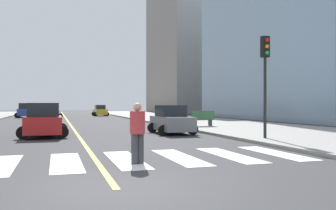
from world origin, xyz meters
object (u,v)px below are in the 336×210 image
(car_gray_nearest, at_px, (171,120))
(park_bench, at_px, (202,119))
(car_white_second, at_px, (51,110))
(car_blue_fourth, at_px, (26,111))
(pedestrian_crossing, at_px, (138,130))
(car_red_fifth, at_px, (44,121))
(car_yellow_third, at_px, (100,111))
(car_silver_sixth, at_px, (51,112))
(traffic_light_near_corner, at_px, (265,67))

(car_gray_nearest, relative_size, park_bench, 2.10)
(car_white_second, height_order, car_blue_fourth, car_blue_fourth)
(car_white_second, xyz_separation_m, pedestrian_crossing, (3.00, -53.48, 0.15))
(car_red_fifth, bearing_deg, car_gray_nearest, 0.66)
(car_blue_fourth, height_order, car_red_fifth, car_blue_fourth)
(car_gray_nearest, relative_size, car_yellow_third, 1.01)
(park_bench, bearing_deg, car_silver_sixth, 26.01)
(traffic_light_near_corner, xyz_separation_m, pedestrian_crossing, (-7.18, -4.75, -2.55))
(car_gray_nearest, height_order, car_red_fifth, car_red_fifth)
(car_gray_nearest, xyz_separation_m, car_blue_fourth, (-10.40, 31.65, 0.11))
(park_bench, bearing_deg, car_red_fifth, 109.51)
(car_gray_nearest, height_order, traffic_light_near_corner, traffic_light_near_corner)
(car_yellow_third, height_order, car_red_fifth, car_red_fifth)
(car_white_second, bearing_deg, car_gray_nearest, -79.83)
(car_silver_sixth, relative_size, traffic_light_near_corner, 0.87)
(car_yellow_third, bearing_deg, pedestrian_crossing, 82.99)
(car_blue_fourth, height_order, car_silver_sixth, car_blue_fourth)
(car_red_fifth, relative_size, park_bench, 2.25)
(car_silver_sixth, xyz_separation_m, park_bench, (10.76, -20.69, -0.17))
(car_white_second, bearing_deg, car_silver_sixth, -88.83)
(car_blue_fourth, relative_size, park_bench, 2.37)
(traffic_light_near_corner, bearing_deg, car_gray_nearest, -62.79)
(car_gray_nearest, distance_m, traffic_light_near_corner, 6.87)
(car_silver_sixth, bearing_deg, pedestrian_crossing, -82.82)
(traffic_light_near_corner, height_order, pedestrian_crossing, traffic_light_near_corner)
(car_yellow_third, distance_m, car_blue_fourth, 10.94)
(park_bench, bearing_deg, pedestrian_crossing, 149.68)
(car_gray_nearest, height_order, pedestrian_crossing, pedestrian_crossing)
(car_white_second, distance_m, traffic_light_near_corner, 49.86)
(car_gray_nearest, relative_size, pedestrian_crossing, 2.13)
(car_white_second, bearing_deg, traffic_light_near_corner, -77.64)
(traffic_light_near_corner, relative_size, pedestrian_crossing, 2.70)
(car_blue_fourth, distance_m, park_bench, 30.92)
(car_gray_nearest, relative_size, traffic_light_near_corner, 0.79)
(car_silver_sixth, bearing_deg, car_yellow_third, 59.52)
(car_yellow_third, height_order, park_bench, car_yellow_third)
(car_gray_nearest, distance_m, car_blue_fourth, 33.31)
(car_red_fifth, bearing_deg, car_silver_sixth, 89.95)
(car_gray_nearest, relative_size, car_red_fifth, 0.93)
(car_silver_sixth, bearing_deg, car_white_second, 93.23)
(car_red_fifth, height_order, pedestrian_crossing, car_red_fifth)
(traffic_light_near_corner, height_order, park_bench, traffic_light_near_corner)
(car_gray_nearest, bearing_deg, car_red_fifth, -0.02)
(car_yellow_third, height_order, car_silver_sixth, car_silver_sixth)
(car_blue_fourth, relative_size, car_red_fifth, 1.05)
(car_white_second, distance_m, pedestrian_crossing, 53.56)
(car_white_second, bearing_deg, pedestrian_crossing, -86.23)
(car_gray_nearest, xyz_separation_m, park_bench, (3.66, 4.11, -0.10))
(car_yellow_third, bearing_deg, park_bench, 95.09)
(car_yellow_third, xyz_separation_m, park_bench, (3.81, -31.36, -0.09))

